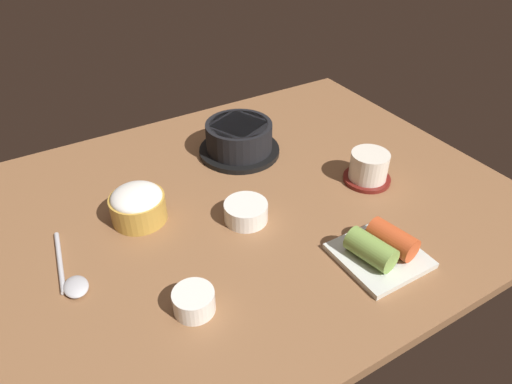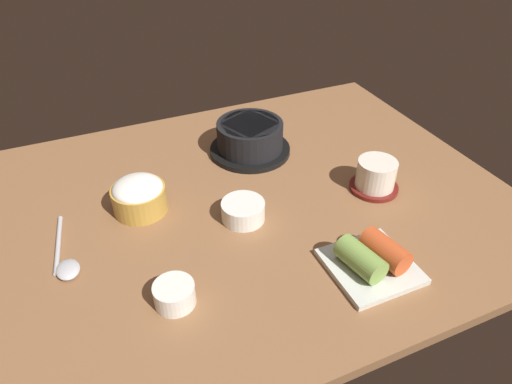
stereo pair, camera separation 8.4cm
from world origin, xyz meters
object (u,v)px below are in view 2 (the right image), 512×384
kimchi_plate (372,259)px  rice_bowl (139,195)px  tea_cup_with_saucer (376,176)px  spoon (65,262)px  side_bowl_near (174,294)px  banchan_cup_center (243,210)px  stone_pot (250,138)px

kimchi_plate → rice_bowl: bearing=135.5°
rice_bowl → kimchi_plate: (29.69, -29.22, -1.23)cm
tea_cup_with_saucer → kimchi_plate: bearing=-126.6°
tea_cup_with_saucer → spoon: (-56.73, 2.71, -2.44)cm
rice_bowl → spoon: size_ratio=0.59×
tea_cup_with_saucer → side_bowl_near: 44.41cm
rice_bowl → side_bowl_near: 23.47cm
banchan_cup_center → kimchi_plate: size_ratio=0.60×
banchan_cup_center → kimchi_plate: (13.59, -19.35, 0.19)cm
spoon → rice_bowl: bearing=32.7°
stone_pot → kimchi_plate: 39.77cm
kimchi_plate → side_bowl_near: bearing=169.0°
rice_bowl → side_bowl_near: (-0.16, -23.43, -1.44)cm
kimchi_plate → side_bowl_near: 30.40cm
kimchi_plate → stone_pot: bearing=95.3°
stone_pot → spoon: stone_pot is taller
tea_cup_with_saucer → banchan_cup_center: tea_cup_with_saucer is taller
rice_bowl → tea_cup_with_saucer: (42.67, -11.72, -0.22)cm
stone_pot → tea_cup_with_saucer: 27.65cm
kimchi_plate → spoon: bearing=155.2°
side_bowl_near → kimchi_plate: bearing=-11.0°
tea_cup_with_saucer → spoon: size_ratio=0.57×
kimchi_plate → side_bowl_near: kimchi_plate is taller
stone_pot → rice_bowl: 28.03cm
stone_pot → banchan_cup_center: bearing=-116.2°
tea_cup_with_saucer → kimchi_plate: 21.81cm
stone_pot → rice_bowl: stone_pot is taller
stone_pot → rice_bowl: bearing=-158.3°
tea_cup_with_saucer → banchan_cup_center: 26.66cm
stone_pot → side_bowl_near: 42.79cm
kimchi_plate → side_bowl_near: (-29.84, 5.79, -0.21)cm
spoon → kimchi_plate: bearing=-24.8°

